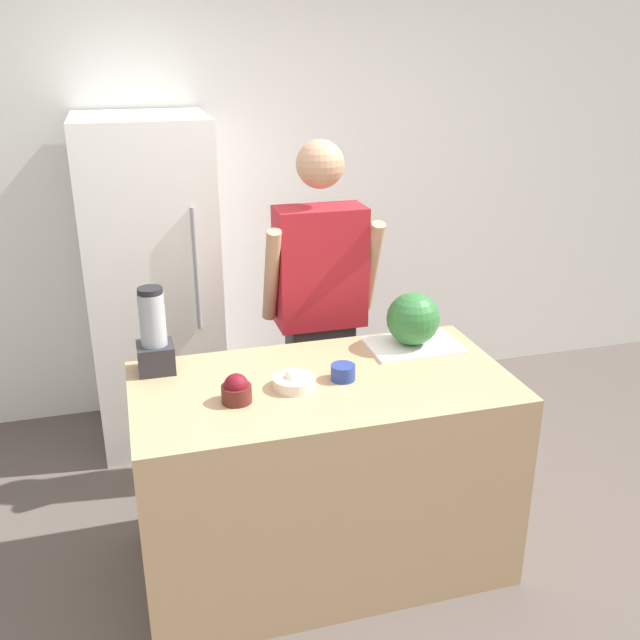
% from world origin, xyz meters
% --- Properties ---
extents(ground_plane, '(14.00, 14.00, 0.00)m').
position_xyz_m(ground_plane, '(0.00, 0.00, 0.00)').
color(ground_plane, '#564C47').
extents(wall_back, '(8.00, 0.06, 2.60)m').
position_xyz_m(wall_back, '(0.00, 2.14, 1.30)').
color(wall_back, white).
rests_on(wall_back, ground_plane).
extents(counter_island, '(1.55, 0.81, 0.89)m').
position_xyz_m(counter_island, '(0.00, 0.40, 0.45)').
color(counter_island, tan).
rests_on(counter_island, ground_plane).
extents(refrigerator, '(0.69, 0.71, 1.83)m').
position_xyz_m(refrigerator, '(-0.59, 1.75, 0.92)').
color(refrigerator, white).
rests_on(refrigerator, ground_plane).
extents(person, '(0.58, 0.27, 1.76)m').
position_xyz_m(person, '(0.19, 1.12, 0.91)').
color(person, '#333338').
rests_on(person, ground_plane).
extents(cutting_board, '(0.41, 0.28, 0.01)m').
position_xyz_m(cutting_board, '(0.49, 0.62, 0.90)').
color(cutting_board, white).
rests_on(cutting_board, counter_island).
extents(watermelon, '(0.24, 0.24, 0.24)m').
position_xyz_m(watermelon, '(0.49, 0.63, 1.03)').
color(watermelon, '#2D6B33').
rests_on(watermelon, cutting_board).
extents(bowl_cherries, '(0.12, 0.12, 0.12)m').
position_xyz_m(bowl_cherries, '(-0.37, 0.32, 0.94)').
color(bowl_cherries, '#511E19').
rests_on(bowl_cherries, counter_island).
extents(bowl_cream, '(0.17, 0.17, 0.08)m').
position_xyz_m(bowl_cream, '(-0.13, 0.37, 0.92)').
color(bowl_cream, beige).
rests_on(bowl_cream, counter_island).
extents(bowl_small_blue, '(0.10, 0.10, 0.06)m').
position_xyz_m(bowl_small_blue, '(0.08, 0.39, 0.92)').
color(bowl_small_blue, navy).
rests_on(bowl_small_blue, counter_island).
extents(blender, '(0.15, 0.15, 0.37)m').
position_xyz_m(blender, '(-0.65, 0.68, 1.05)').
color(blender, '#28282D').
rests_on(blender, counter_island).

